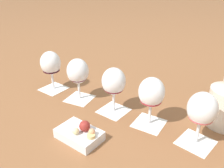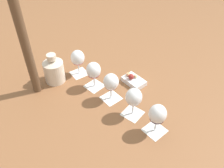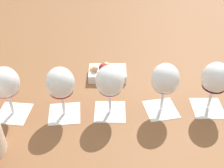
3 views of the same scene
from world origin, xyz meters
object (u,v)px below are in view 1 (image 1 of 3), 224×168
wine_glass_0 (202,111)px  wine_glass_2 (114,83)px  wine_glass_1 (151,94)px  wine_glass_4 (51,65)px  wine_glass_3 (78,73)px  snack_dish (80,134)px

wine_glass_0 → wine_glass_2: same height
wine_glass_1 → wine_glass_2: bearing=-23.0°
wine_glass_1 → wine_glass_2: size_ratio=1.00×
wine_glass_0 → wine_glass_1: size_ratio=1.00×
wine_glass_4 → wine_glass_0: bearing=156.8°
wine_glass_2 → wine_glass_3: bearing=-20.7°
wine_glass_0 → wine_glass_3: (0.41, -0.18, -0.00)m
snack_dish → wine_glass_2: bearing=-111.1°
wine_glass_0 → wine_glass_3: size_ratio=1.00×
wine_glass_0 → snack_dish: 0.35m
wine_glass_2 → wine_glass_3: same height
wine_glass_1 → wine_glass_4: bearing=-22.3°
wine_glass_3 → wine_glass_4: same height
wine_glass_1 → snack_dish: bearing=31.3°
wine_glass_1 → wine_glass_4: same height
wine_glass_3 → snack_dish: bearing=109.2°
wine_glass_1 → wine_glass_4: 0.44m
wine_glass_1 → wine_glass_2: (0.13, -0.05, -0.00)m
wine_glass_4 → snack_dish: 0.37m
wine_glass_3 → wine_glass_4: 0.15m
wine_glass_2 → wine_glass_4: size_ratio=1.00×
wine_glass_1 → snack_dish: wine_glass_1 is taller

